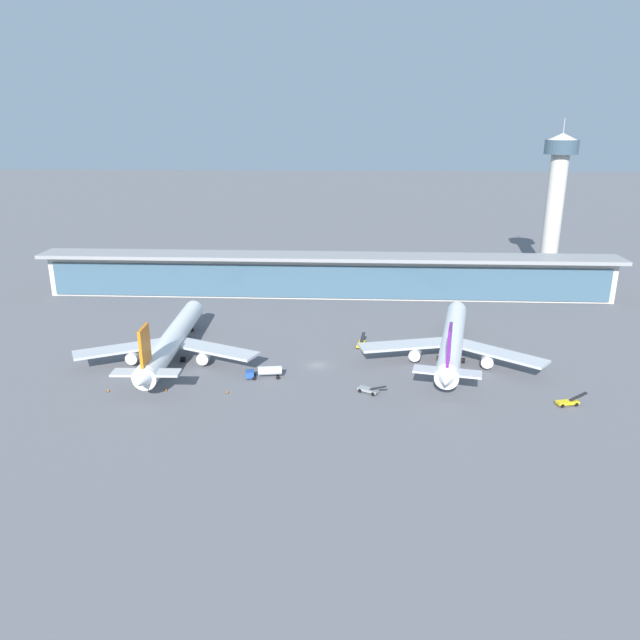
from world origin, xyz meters
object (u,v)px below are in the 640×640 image
safety_cone_bravo (166,390)px  safety_cone_delta (108,390)px  service_truck_mid_apron_yellow (568,402)px  airliner_centre_stand (452,341)px  airliner_left_stand (172,341)px  control_tower (556,194)px  safety_cone_alpha (138,388)px  safety_cone_charlie (227,392)px  service_truck_under_wing_yellow (361,344)px  service_truck_near_nose_blue (265,371)px  service_truck_by_tail_grey (369,390)px

safety_cone_bravo → safety_cone_delta: same height
service_truck_mid_apron_yellow → safety_cone_delta: bearing=179.0°
airliner_centre_stand → service_truck_mid_apron_yellow: bearing=-49.8°
safety_cone_delta → airliner_left_stand: bearing=65.2°
control_tower → safety_cone_delta: 173.10m
safety_cone_alpha → safety_cone_charlie: (20.97, -1.21, 0.00)m
safety_cone_bravo → safety_cone_delta: bearing=-175.7°
safety_cone_alpha → service_truck_under_wing_yellow: bearing=30.4°
service_truck_mid_apron_yellow → safety_cone_charlie: (-75.13, 2.24, -0.49)m
service_truck_under_wing_yellow → airliner_left_stand: bearing=-166.3°
safety_cone_charlie → safety_cone_delta: same height
service_truck_near_nose_blue → safety_cone_alpha: service_truck_near_nose_blue is taller
service_truck_mid_apron_yellow → safety_cone_alpha: size_ratio=9.89×
service_truck_under_wing_yellow → control_tower: 110.44m
control_tower → safety_cone_charlie: 153.20m
service_truck_under_wing_yellow → safety_cone_alpha: bearing=-149.6°
service_truck_near_nose_blue → service_truck_mid_apron_yellow: size_ratio=1.28×
service_truck_near_nose_blue → safety_cone_alpha: bearing=-164.8°
service_truck_near_nose_blue → airliner_centre_stand: bearing=17.0°
airliner_centre_stand → service_truck_near_nose_blue: airliner_centre_stand is taller
service_truck_mid_apron_yellow → safety_cone_charlie: size_ratio=9.89×
safety_cone_bravo → service_truck_near_nose_blue: bearing=21.3°
safety_cone_bravo → airliner_left_stand: bearing=101.3°
control_tower → safety_cone_bravo: (-117.31, -108.21, -32.13)m
airliner_centre_stand → service_truck_under_wing_yellow: 24.94m
safety_cone_charlie → service_truck_mid_apron_yellow: bearing=-1.7°
control_tower → safety_cone_bravo: bearing=-137.3°
airliner_left_stand → service_truck_by_tail_grey: bearing=-19.6°
service_truck_under_wing_yellow → safety_cone_delta: service_truck_under_wing_yellow is taller
service_truck_near_nose_blue → safety_cone_charlie: 11.78m
airliner_left_stand → safety_cone_bravo: bearing=-78.7°
service_truck_under_wing_yellow → safety_cone_bravo: 54.60m
service_truck_near_nose_blue → service_truck_under_wing_yellow: 32.35m
airliner_centre_stand → safety_cone_delta: 84.59m
service_truck_mid_apron_yellow → safety_cone_charlie: bearing=178.3°
control_tower → safety_cone_alpha: size_ratio=84.63×
control_tower → safety_cone_alpha: control_tower is taller
airliner_centre_stand → control_tower: control_tower is taller
airliner_centre_stand → control_tower: bearing=60.0°
service_truck_by_tail_grey → safety_cone_delta: 59.47m
airliner_left_stand → safety_cone_bravo: (3.82, -19.13, -4.80)m
service_truck_by_tail_grey → safety_cone_delta: bearing=-177.8°
airliner_centre_stand → service_truck_under_wing_yellow: (-23.07, 8.43, -4.31)m
service_truck_under_wing_yellow → service_truck_by_tail_grey: 29.81m
service_truck_near_nose_blue → service_truck_by_tail_grey: (24.57, -7.22, -0.90)m
service_truck_under_wing_yellow → service_truck_by_tail_grey: bearing=-87.3°
safety_cone_charlie → safety_cone_alpha: bearing=176.7°
safety_cone_delta → safety_cone_bravo: bearing=4.3°
airliner_left_stand → airliner_centre_stand: bearing=2.8°
airliner_left_stand → control_tower: (121.13, 89.07, 27.33)m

